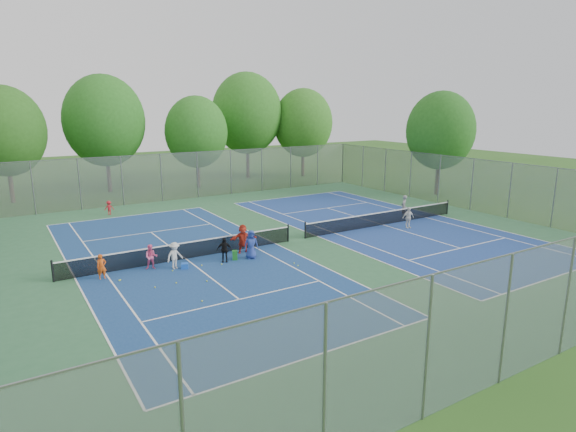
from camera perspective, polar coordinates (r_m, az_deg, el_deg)
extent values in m
plane|color=#28541A|center=(29.15, 1.04, -2.87)|extent=(120.00, 120.00, 0.00)
cube|color=#2E613B|center=(29.15, 1.04, -2.86)|extent=(32.00, 32.00, 0.01)
cube|color=navy|center=(26.18, -12.00, -5.00)|extent=(10.97, 23.77, 0.01)
cube|color=navy|center=(33.34, 11.21, -1.04)|extent=(10.97, 23.77, 0.01)
cube|color=black|center=(26.05, -12.05, -4.08)|extent=(12.87, 0.10, 0.91)
cube|color=black|center=(33.23, 11.24, -0.31)|extent=(12.87, 0.10, 0.91)
cube|color=gray|center=(42.79, -10.68, 4.80)|extent=(32.00, 0.10, 4.00)
cube|color=gray|center=(18.01, 30.16, -8.31)|extent=(32.00, 0.10, 4.00)
cube|color=gray|center=(39.55, 20.97, 3.49)|extent=(0.10, 32.00, 4.00)
cylinder|color=#443326|center=(45.98, -30.02, 3.52)|extent=(0.36, 0.36, 3.50)
ellipsoid|color=#265619|center=(45.60, -30.62, 8.65)|extent=(6.40, 6.40, 7.36)
cylinder|color=#443326|center=(47.83, -20.50, 4.97)|extent=(0.36, 0.36, 3.85)
ellipsoid|color=#24601C|center=(47.46, -20.95, 10.50)|extent=(7.20, 7.20, 8.28)
cylinder|color=#443326|center=(48.18, -10.61, 5.21)|extent=(0.36, 0.36, 3.15)
ellipsoid|color=#28661D|center=(47.82, -10.81, 9.75)|extent=(6.00, 6.00, 6.90)
cylinder|color=#443326|center=(53.67, -4.81, 6.74)|extent=(0.36, 0.36, 4.20)
ellipsoid|color=#2B671E|center=(53.35, -4.91, 12.03)|extent=(7.60, 7.60, 8.74)
cylinder|color=#443326|center=(55.00, 1.77, 6.57)|extent=(0.36, 0.36, 3.50)
ellipsoid|color=#2F6B1E|center=(54.68, 1.80, 10.97)|extent=(6.60, 6.60, 7.59)
cylinder|color=#443326|center=(45.63, 17.29, 4.63)|extent=(0.36, 0.36, 3.50)
ellipsoid|color=#1F5618|center=(45.25, 17.64, 9.64)|extent=(6.00, 6.00, 6.90)
cube|color=blue|center=(24.70, -12.14, -5.81)|extent=(0.44, 0.44, 0.28)
cube|color=#238226|center=(25.57, -6.31, -4.66)|extent=(0.35, 0.35, 0.52)
imported|color=#D95114|center=(24.26, -21.22, -5.63)|extent=(0.46, 0.32, 1.21)
imported|color=pink|center=(24.89, -15.91, -4.69)|extent=(0.75, 0.67, 1.27)
imported|color=silver|center=(24.62, -13.28, -4.60)|extent=(0.99, 0.74, 1.37)
imported|color=black|center=(25.18, -7.56, -4.00)|extent=(0.84, 0.63, 1.33)
imported|color=navy|center=(25.58, -4.40, -3.39)|extent=(0.86, 0.67, 1.55)
imported|color=#B62B1A|center=(26.57, -5.35, -2.72)|extent=(1.56, 0.79, 1.61)
imported|color=red|center=(38.00, -20.43, 0.91)|extent=(0.75, 0.52, 1.06)
imported|color=gray|center=(35.68, 13.56, 1.10)|extent=(0.71, 0.63, 1.65)
imported|color=silver|center=(32.73, 14.06, -0.19)|extent=(0.89, 0.51, 1.43)
sphere|color=#BDD531|center=(22.75, -9.60, -7.65)|extent=(0.07, 0.07, 0.07)
sphere|color=yellow|center=(24.91, -10.19, -5.82)|extent=(0.07, 0.07, 0.07)
sphere|color=#BCD832|center=(24.91, -7.87, -5.73)|extent=(0.07, 0.07, 0.07)
sphere|color=yellow|center=(23.84, -19.37, -7.26)|extent=(0.07, 0.07, 0.07)
sphere|color=#B7CA2F|center=(22.81, -13.10, -7.76)|extent=(0.07, 0.07, 0.07)
sphere|color=#D0E234|center=(20.61, -10.15, -9.93)|extent=(0.07, 0.07, 0.07)
sphere|color=#BDE735|center=(24.50, 1.18, -5.93)|extent=(0.07, 0.07, 0.07)
sphere|color=#D3EE37|center=(23.89, -19.24, -7.20)|extent=(0.07, 0.07, 0.07)
sphere|color=gold|center=(22.52, -15.49, -8.18)|extent=(0.07, 0.07, 0.07)
sphere|color=#B8D932|center=(24.86, 0.73, -5.64)|extent=(0.07, 0.07, 0.07)
sphere|color=#A7C92E|center=(24.45, -13.52, -6.35)|extent=(0.07, 0.07, 0.07)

